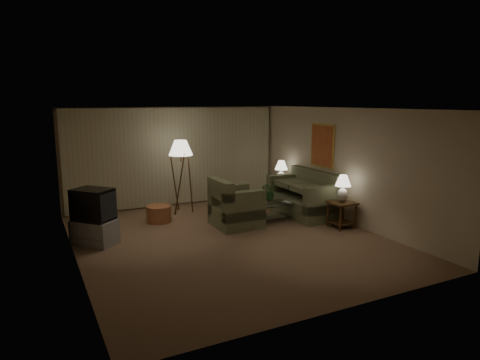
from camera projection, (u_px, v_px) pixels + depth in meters
name	position (u px, v px, depth m)	size (l,w,h in m)	color
ground	(229.00, 239.00, 8.97)	(7.00, 7.00, 0.00)	#815F47
room_shell	(202.00, 149.00, 9.98)	(6.04, 7.02, 2.72)	beige
sofa	(302.00, 197.00, 10.82)	(2.05, 1.12, 0.89)	#686C4C
armchair	(236.00, 207.00, 9.82)	(1.08, 1.02, 0.88)	#686C4C
side_table_near	(342.00, 210.00, 9.70)	(0.54, 0.54, 0.60)	#3A210F
side_table_far	(281.00, 190.00, 11.99)	(0.46, 0.39, 0.60)	#3A210F
table_lamp_near	(343.00, 186.00, 9.60)	(0.36, 0.36, 0.62)	silver
table_lamp_far	(281.00, 170.00, 11.88)	(0.36, 0.36, 0.62)	silver
coffee_table	(274.00, 209.00, 10.37)	(1.14, 0.62, 0.41)	silver
tv_cabinet	(95.00, 232.00, 8.62)	(0.96, 0.99, 0.50)	#969698
crt_tv	(93.00, 205.00, 8.51)	(0.89, 0.91, 0.64)	black
floor_lamp	(181.00, 175.00, 10.92)	(0.61, 0.61, 1.88)	#3A210F
ottoman	(159.00, 214.00, 10.20)	(0.59, 0.59, 0.39)	#AC643A
vase	(269.00, 201.00, 10.26)	(0.13, 0.13, 0.14)	white
flowers	(269.00, 189.00, 10.21)	(0.42, 0.36, 0.47)	#306C32
book	(285.00, 203.00, 10.36)	(0.17, 0.24, 0.02)	olive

